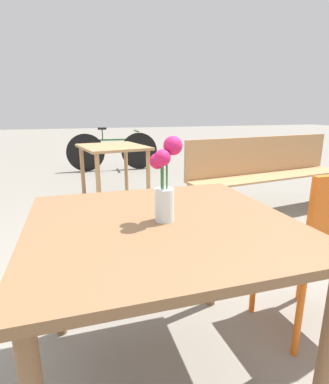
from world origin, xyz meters
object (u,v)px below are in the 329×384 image
Objects in this scene: flower_vase at (165,184)px; cafe_chair at (320,245)px; table_front at (162,242)px; bench_near at (265,172)px; table_back at (113,155)px; bicycle at (113,151)px.

flower_vase reaches higher than cafe_chair.
bench_near is (1.75, 1.72, -0.16)m from table_front.
table_front is 2.60m from table_back.
cafe_chair is 0.50× the size of bicycle.
table_back is (0.21, 2.60, -0.26)m from flower_vase.
flower_vase is at bearing -44.04° from table_front.
table_back is at bearing 102.81° from cafe_chair.
bicycle is at bearing 83.39° from table_front.
bench_near reaches higher than bicycle.
bench_near is 2.07× the size of table_back.
bicycle is (-0.25, 4.81, -0.13)m from cafe_chair.
table_back is 2.27m from bicycle.
bicycle is (0.55, 4.83, -0.50)m from flower_vase.
bicycle is (0.34, 2.23, -0.24)m from table_back.
cafe_chair is 0.92× the size of table_back.
cafe_chair reaches higher than bench_near.
flower_vase is at bearing -96.47° from bicycle.
cafe_chair is at bearing -87.07° from bicycle.
bench_near is (0.94, 1.70, -0.02)m from cafe_chair.
bench_near is at bearing 44.48° from table_front.
flower_vase is 0.88m from cafe_chair.
bicycle is (-1.19, 3.11, -0.11)m from bench_near.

